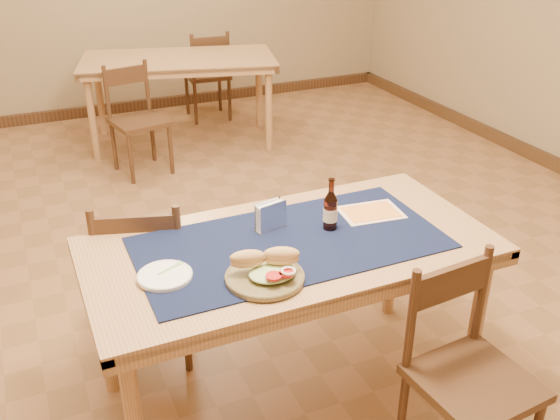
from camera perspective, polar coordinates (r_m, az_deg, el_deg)
name	(u,v)px	position (r m, az deg, el deg)	size (l,w,h in m)	color
room	(218,37)	(2.93, -5.73, 15.47)	(6.04, 7.04, 2.84)	#946540
main_table	(290,261)	(2.50, 0.93, -4.69)	(1.60, 0.80, 0.75)	tan
placemat	(290,243)	(2.45, 0.94, -2.99)	(1.20, 0.60, 0.01)	#0E1436
baseboard	(229,287)	(3.46, -4.71, -7.01)	(6.00, 7.00, 0.10)	#472E19
back_table	(179,67)	(5.46, -9.24, 12.76)	(1.75, 1.17, 0.75)	tan
chair_main_far	(145,276)	(2.88, -12.22, -5.89)	(0.49, 0.49, 0.86)	#472E19
chair_main_near	(467,372)	(2.42, 16.73, -13.97)	(0.42, 0.42, 0.85)	#472E19
chair_back_near	(137,118)	(4.97, -12.94, 8.21)	(0.45, 0.45, 0.83)	#472E19
chair_back_far	(208,74)	(6.11, -6.62, 12.27)	(0.41, 0.41, 0.85)	#472E19
sandwich_plate	(267,272)	(2.21, -1.24, -5.65)	(0.29, 0.29, 0.11)	brown
side_plate	(165,275)	(2.27, -10.49, -5.89)	(0.20, 0.20, 0.02)	white
fork	(172,267)	(2.30, -9.82, -5.16)	(0.11, 0.06, 0.00)	#81CB6F
beer_bottle	(330,210)	(2.52, 4.63, -0.04)	(0.06, 0.06, 0.22)	#44170C
napkin_holder	(271,216)	(2.52, -0.86, -0.58)	(0.14, 0.08, 0.12)	silver
menu_card	(371,212)	(2.70, 8.30, -0.20)	(0.28, 0.22, 0.01)	#FEE0C0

